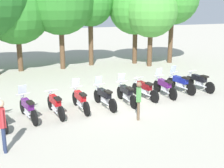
{
  "coord_description": "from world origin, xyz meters",
  "views": [
    {
      "loc": [
        -4.49,
        -13.21,
        4.95
      ],
      "look_at": [
        0.0,
        0.5,
        0.9
      ],
      "focal_mm": 48.84,
      "sensor_mm": 36.0,
      "label": 1
    }
  ],
  "objects_px": {
    "motorcycle_5": "(126,93)",
    "tree_6": "(151,11)",
    "motorcycle_2": "(55,104)",
    "motorcycle_6": "(145,89)",
    "motorcycle_4": "(104,96)",
    "motorcycle_9": "(199,81)",
    "tree_4": "(90,3)",
    "motorcycle_3": "(80,99)",
    "tree_2": "(16,10)",
    "tree_3": "(60,0)",
    "person_1": "(139,98)",
    "motorcycle_7": "(164,86)",
    "person_0": "(2,122)",
    "motorcycle_1": "(28,108)",
    "motorcycle_8": "(180,83)",
    "tree_5": "(136,8)"
  },
  "relations": [
    {
      "from": "motorcycle_5",
      "to": "tree_6",
      "type": "xyz_separation_m",
      "value": [
        4.71,
        7.48,
        3.58
      ]
    },
    {
      "from": "motorcycle_2",
      "to": "motorcycle_6",
      "type": "xyz_separation_m",
      "value": [
        4.68,
        0.92,
        0.0
      ]
    },
    {
      "from": "motorcycle_4",
      "to": "motorcycle_9",
      "type": "xyz_separation_m",
      "value": [
        5.85,
        1.04,
        -0.01
      ]
    },
    {
      "from": "motorcycle_2",
      "to": "motorcycle_5",
      "type": "xyz_separation_m",
      "value": [
        3.51,
        0.49,
        0.01
      ]
    },
    {
      "from": "tree_6",
      "to": "tree_4",
      "type": "bearing_deg",
      "value": 157.29
    },
    {
      "from": "motorcycle_3",
      "to": "motorcycle_6",
      "type": "height_order",
      "value": "motorcycle_3"
    },
    {
      "from": "tree_2",
      "to": "motorcycle_4",
      "type": "bearing_deg",
      "value": -68.83
    },
    {
      "from": "tree_3",
      "to": "tree_2",
      "type": "bearing_deg",
      "value": 176.31
    },
    {
      "from": "motorcycle_6",
      "to": "person_1",
      "type": "distance_m",
      "value": 2.96
    },
    {
      "from": "motorcycle_7",
      "to": "person_0",
      "type": "height_order",
      "value": "person_0"
    },
    {
      "from": "motorcycle_1",
      "to": "motorcycle_2",
      "type": "xyz_separation_m",
      "value": [
        1.18,
        0.14,
        -0.01
      ]
    },
    {
      "from": "motorcycle_5",
      "to": "motorcycle_8",
      "type": "height_order",
      "value": "same"
    },
    {
      "from": "motorcycle_1",
      "to": "motorcycle_4",
      "type": "relative_size",
      "value": 0.99
    },
    {
      "from": "motorcycle_9",
      "to": "tree_4",
      "type": "height_order",
      "value": "tree_4"
    },
    {
      "from": "motorcycle_2",
      "to": "motorcycle_3",
      "type": "distance_m",
      "value": 1.2
    },
    {
      "from": "motorcycle_9",
      "to": "tree_2",
      "type": "bearing_deg",
      "value": 37.62
    },
    {
      "from": "motorcycle_2",
      "to": "tree_4",
      "type": "xyz_separation_m",
      "value": [
        4.11,
        9.7,
        4.12
      ]
    },
    {
      "from": "motorcycle_1",
      "to": "motorcycle_5",
      "type": "bearing_deg",
      "value": -96.76
    },
    {
      "from": "motorcycle_5",
      "to": "person_1",
      "type": "relative_size",
      "value": 1.33
    },
    {
      "from": "motorcycle_6",
      "to": "tree_6",
      "type": "distance_m",
      "value": 8.68
    },
    {
      "from": "motorcycle_1",
      "to": "motorcycle_4",
      "type": "bearing_deg",
      "value": -97.28
    },
    {
      "from": "motorcycle_4",
      "to": "motorcycle_3",
      "type": "bearing_deg",
      "value": 81.04
    },
    {
      "from": "person_0",
      "to": "tree_4",
      "type": "distance_m",
      "value": 14.47
    },
    {
      "from": "motorcycle_4",
      "to": "motorcycle_7",
      "type": "bearing_deg",
      "value": -89.69
    },
    {
      "from": "person_0",
      "to": "tree_2",
      "type": "height_order",
      "value": "tree_2"
    },
    {
      "from": "motorcycle_2",
      "to": "person_1",
      "type": "height_order",
      "value": "person_1"
    },
    {
      "from": "person_1",
      "to": "tree_5",
      "type": "relative_size",
      "value": 0.26
    },
    {
      "from": "tree_4",
      "to": "motorcycle_9",
      "type": "bearing_deg",
      "value": -63.95
    },
    {
      "from": "motorcycle_1",
      "to": "motorcycle_5",
      "type": "distance_m",
      "value": 4.73
    },
    {
      "from": "tree_4",
      "to": "tree_6",
      "type": "height_order",
      "value": "tree_4"
    },
    {
      "from": "tree_5",
      "to": "motorcycle_2",
      "type": "bearing_deg",
      "value": -129.14
    },
    {
      "from": "motorcycle_9",
      "to": "tree_5",
      "type": "distance_m",
      "value": 8.8
    },
    {
      "from": "person_1",
      "to": "motorcycle_6",
      "type": "bearing_deg",
      "value": -98.8
    },
    {
      "from": "motorcycle_1",
      "to": "motorcycle_3",
      "type": "bearing_deg",
      "value": -94.74
    },
    {
      "from": "tree_4",
      "to": "motorcycle_2",
      "type": "bearing_deg",
      "value": -112.94
    },
    {
      "from": "motorcycle_4",
      "to": "tree_5",
      "type": "distance_m",
      "value": 11.02
    },
    {
      "from": "tree_2",
      "to": "tree_4",
      "type": "distance_m",
      "value": 5.28
    },
    {
      "from": "motorcycle_7",
      "to": "motorcycle_2",
      "type": "bearing_deg",
      "value": 95.24
    },
    {
      "from": "motorcycle_5",
      "to": "motorcycle_9",
      "type": "relative_size",
      "value": 1.01
    },
    {
      "from": "motorcycle_1",
      "to": "motorcycle_6",
      "type": "xyz_separation_m",
      "value": [
        5.85,
        1.06,
        -0.01
      ]
    },
    {
      "from": "person_0",
      "to": "motorcycle_5",
      "type": "bearing_deg",
      "value": 21.11
    },
    {
      "from": "motorcycle_8",
      "to": "motorcycle_9",
      "type": "distance_m",
      "value": 1.17
    },
    {
      "from": "motorcycle_4",
      "to": "motorcycle_5",
      "type": "relative_size",
      "value": 0.99
    },
    {
      "from": "motorcycle_1",
      "to": "person_0",
      "type": "distance_m",
      "value": 2.95
    },
    {
      "from": "motorcycle_8",
      "to": "motorcycle_9",
      "type": "xyz_separation_m",
      "value": [
        1.17,
        -0.03,
        -0.01
      ]
    },
    {
      "from": "motorcycle_4",
      "to": "motorcycle_6",
      "type": "height_order",
      "value": "motorcycle_4"
    },
    {
      "from": "motorcycle_9",
      "to": "tree_6",
      "type": "height_order",
      "value": "tree_6"
    },
    {
      "from": "motorcycle_7",
      "to": "tree_3",
      "type": "relative_size",
      "value": 0.3
    },
    {
      "from": "motorcycle_2",
      "to": "motorcycle_7",
      "type": "distance_m",
      "value": 5.94
    },
    {
      "from": "motorcycle_3",
      "to": "tree_5",
      "type": "relative_size",
      "value": 0.34
    }
  ]
}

